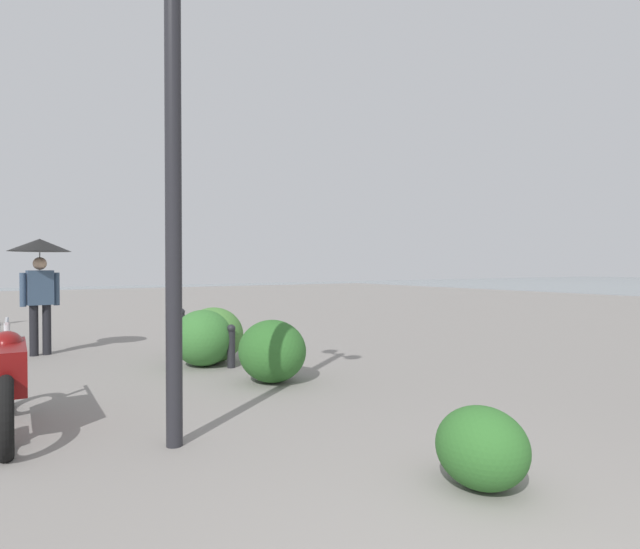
{
  "coord_description": "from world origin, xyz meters",
  "views": [
    {
      "loc": [
        -1.0,
        1.89,
        1.55
      ],
      "look_at": [
        9.08,
        -4.61,
        1.35
      ],
      "focal_mm": 28.15,
      "sensor_mm": 36.0,
      "label": 1
    }
  ],
  "objects_px": {
    "lamppost": "(173,104)",
    "bollard_mid": "(181,330)",
    "bollard_near": "(231,345)",
    "pedestrian": "(40,263)",
    "motorcycle": "(6,378)"
  },
  "relations": [
    {
      "from": "bollard_mid",
      "to": "bollard_near",
      "type": "bearing_deg",
      "value": -171.88
    },
    {
      "from": "lamppost",
      "to": "bollard_mid",
      "type": "distance_m",
      "value": 5.41
    },
    {
      "from": "pedestrian",
      "to": "bollard_near",
      "type": "distance_m",
      "value": 3.89
    },
    {
      "from": "bollard_near",
      "to": "motorcycle",
      "type": "bearing_deg",
      "value": 118.72
    },
    {
      "from": "pedestrian",
      "to": "bollard_near",
      "type": "bearing_deg",
      "value": -139.84
    },
    {
      "from": "bollard_mid",
      "to": "lamppost",
      "type": "bearing_deg",
      "value": 161.99
    },
    {
      "from": "lamppost",
      "to": "pedestrian",
      "type": "relative_size",
      "value": 2.2
    },
    {
      "from": "pedestrian",
      "to": "bollard_mid",
      "type": "distance_m",
      "value": 2.68
    },
    {
      "from": "bollard_near",
      "to": "pedestrian",
      "type": "bearing_deg",
      "value": 40.16
    },
    {
      "from": "motorcycle",
      "to": "bollard_near",
      "type": "relative_size",
      "value": 3.27
    },
    {
      "from": "motorcycle",
      "to": "bollard_near",
      "type": "distance_m",
      "value": 3.35
    },
    {
      "from": "pedestrian",
      "to": "bollard_mid",
      "type": "bearing_deg",
      "value": -117.71
    },
    {
      "from": "motorcycle",
      "to": "bollard_mid",
      "type": "distance_m",
      "value": 4.26
    },
    {
      "from": "lamppost",
      "to": "bollard_near",
      "type": "xyz_separation_m",
      "value": [
        2.86,
        -1.72,
        -2.59
      ]
    },
    {
      "from": "lamppost",
      "to": "bollard_mid",
      "type": "xyz_separation_m",
      "value": [
        4.55,
        -1.48,
        -2.52
      ]
    }
  ]
}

